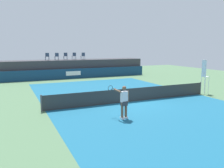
{
  "coord_description": "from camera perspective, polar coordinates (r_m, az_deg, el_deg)",
  "views": [
    {
      "loc": [
        -7.89,
        -13.85,
        3.76
      ],
      "look_at": [
        -0.72,
        2.0,
        1.0
      ],
      "focal_mm": 37.22,
      "sensor_mm": 36.0,
      "label": 1
    }
  ],
  "objects": [
    {
      "name": "tennis_net",
      "position": [
        16.27,
        5.23,
        -2.67
      ],
      "size": [
        12.4,
        0.02,
        0.95
      ],
      "primitive_type": "cube",
      "color": "#2D2D2D",
      "rests_on": "ground"
    },
    {
      "name": "net_post_near",
      "position": [
        14.33,
        -16.97,
        -4.54
      ],
      "size": [
        0.1,
        0.1,
        1.0
      ],
      "primitive_type": "cylinder",
      "color": "#4C4C51",
      "rests_on": "ground"
    },
    {
      "name": "spectator_chair_far_right",
      "position": [
        30.19,
        -7.15,
        6.92
      ],
      "size": [
        0.47,
        0.47,
        0.89
      ],
      "color": "#2D3D56",
      "rests_on": "spectator_platform"
    },
    {
      "name": "spectator_chair_right",
      "position": [
        30.36,
        -9.3,
        6.89
      ],
      "size": [
        0.45,
        0.45,
        0.89
      ],
      "color": "#2D3D56",
      "rests_on": "spectator_platform"
    },
    {
      "name": "umpire_chair",
      "position": [
        20.12,
        21.77,
        2.17
      ],
      "size": [
        0.47,
        0.47,
        2.76
      ],
      "color": "white",
      "rests_on": "ground"
    },
    {
      "name": "court_inner",
      "position": [
        16.37,
        5.2,
        -4.29
      ],
      "size": [
        12.0,
        22.0,
        0.0
      ],
      "primitive_type": "cube",
      "color": "#16597A",
      "rests_on": "ground"
    },
    {
      "name": "spectator_chair_far_left",
      "position": [
        29.3,
        -15.65,
        6.6
      ],
      "size": [
        0.46,
        0.46,
        0.89
      ],
      "color": "#2D3D56",
      "rests_on": "spectator_platform"
    },
    {
      "name": "spectator_platform",
      "position": [
        30.31,
        -9.17,
        3.87
      ],
      "size": [
        18.0,
        2.8,
        2.2
      ],
      "primitive_type": "cube",
      "color": "#38383D",
      "rests_on": "ground"
    },
    {
      "name": "spectator_chair_left",
      "position": [
        29.45,
        -13.43,
        6.7
      ],
      "size": [
        0.45,
        0.45,
        0.89
      ],
      "color": "#2D3D56",
      "rests_on": "spectator_platform"
    },
    {
      "name": "spectator_chair_center",
      "position": [
        30.14,
        -11.36,
        6.82
      ],
      "size": [
        0.47,
        0.47,
        0.89
      ],
      "color": "#2D3D56",
      "rests_on": "spectator_platform"
    },
    {
      "name": "sponsor_wall",
      "position": [
        28.64,
        -8.21,
        2.59
      ],
      "size": [
        18.0,
        0.22,
        1.2
      ],
      "color": "navy",
      "rests_on": "ground"
    },
    {
      "name": "tennis_ball",
      "position": [
        21.75,
        7.15,
        -0.91
      ],
      "size": [
        0.07,
        0.07,
        0.07
      ],
      "primitive_type": "sphere",
      "color": "#D8EA33",
      "rests_on": "court_inner"
    },
    {
      "name": "net_post_far",
      "position": [
        20.02,
        20.87,
        -0.95
      ],
      "size": [
        0.1,
        0.1,
        1.0
      ],
      "primitive_type": "cylinder",
      "color": "#4C4C51",
      "rests_on": "ground"
    },
    {
      "name": "tennis_player",
      "position": [
        12.26,
        2.89,
        -4.19
      ],
      "size": [
        0.81,
        1.12,
        1.77
      ],
      "color": "white",
      "rests_on": "court_inner"
    },
    {
      "name": "ground_plane",
      "position": [
        18.98,
        0.74,
        -2.41
      ],
      "size": [
        48.0,
        48.0,
        0.0
      ],
      "primitive_type": "plane",
      "color": "#4C704C"
    }
  ]
}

